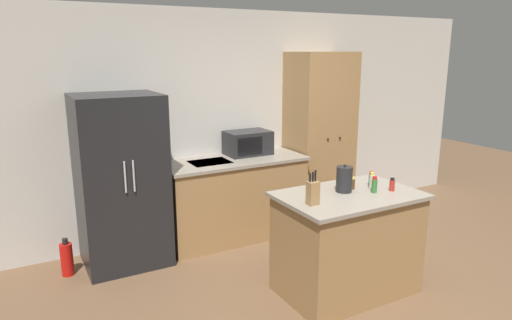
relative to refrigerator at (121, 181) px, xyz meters
name	(u,v)px	position (x,y,z in m)	size (l,w,h in m)	color
ground_plane	(366,311)	(1.55, -1.93, -0.87)	(14.00, 14.00, 0.00)	brown
wall_back	(240,121)	(1.55, 0.40, 0.43)	(7.20, 0.06, 2.60)	beige
refrigerator	(121,181)	(0.00, 0.00, 0.00)	(0.82, 0.76, 1.73)	black
back_counter	(234,198)	(1.27, 0.04, -0.40)	(1.65, 0.70, 0.94)	#9E7547
pantry_cabinet	(319,138)	(2.51, 0.08, 0.20)	(0.76, 0.60, 2.13)	#9E7547
kitchen_island	(347,243)	(1.61, -1.57, -0.40)	(1.24, 0.80, 0.93)	#9E7547
microwave	(248,143)	(1.53, 0.17, 0.21)	(0.52, 0.36, 0.28)	#232326
knife_block	(313,192)	(1.16, -1.65, 0.16)	(0.09, 0.07, 0.28)	#9E7547
spice_bottle_tall_dark	(352,183)	(1.72, -1.48, 0.11)	(0.05, 0.05, 0.11)	#563319
spice_bottle_short_red	(374,185)	(1.82, -1.65, 0.13)	(0.05, 0.05, 0.15)	#337033
spice_bottle_amber_oil	(372,181)	(1.88, -1.56, 0.13)	(0.04, 0.04, 0.15)	beige
spice_bottle_green_herb	(392,185)	(2.00, -1.69, 0.11)	(0.05, 0.05, 0.12)	#B2281E
spice_bottle_pale_salt	(371,179)	(1.94, -1.48, 0.12)	(0.05, 0.05, 0.14)	#337033
kettle	(344,179)	(1.60, -1.50, 0.17)	(0.14, 0.14, 0.25)	#232326
fire_extinguisher	(67,259)	(-0.58, -0.04, -0.70)	(0.12, 0.12, 0.38)	red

